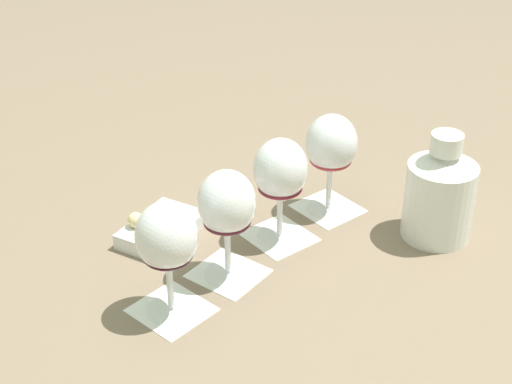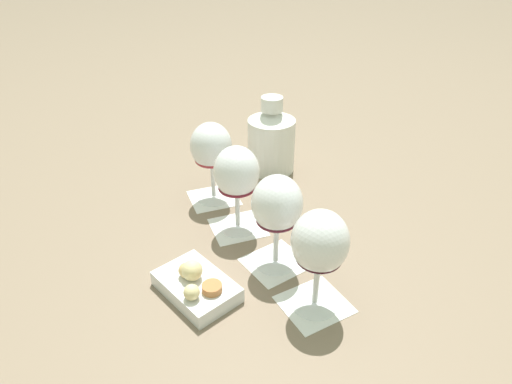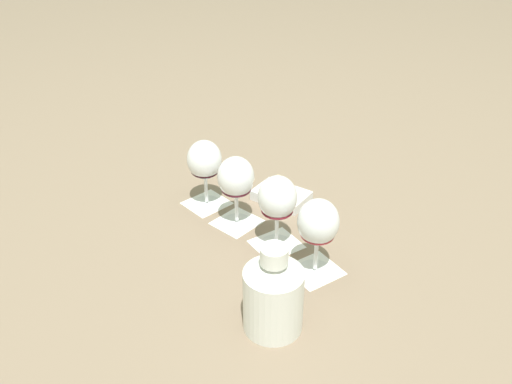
# 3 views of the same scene
# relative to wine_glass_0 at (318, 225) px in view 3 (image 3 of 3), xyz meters

# --- Properties ---
(ground_plane) EXTENTS (8.00, 8.00, 0.00)m
(ground_plane) POSITION_rel_wine_glass_0_xyz_m (0.15, 0.11, -0.12)
(ground_plane) COLOR #7F6B56
(tasting_card_0) EXTENTS (0.13, 0.14, 0.00)m
(tasting_card_0) POSITION_rel_wine_glass_0_xyz_m (0.00, 0.00, -0.12)
(tasting_card_0) COLOR white
(tasting_card_0) RESTS_ON ground_plane
(tasting_card_1) EXTENTS (0.13, 0.14, 0.00)m
(tasting_card_1) POSITION_rel_wine_glass_0_xyz_m (0.10, 0.07, -0.12)
(tasting_card_1) COLOR white
(tasting_card_1) RESTS_ON ground_plane
(tasting_card_2) EXTENTS (0.14, 0.14, 0.00)m
(tasting_card_2) POSITION_rel_wine_glass_0_xyz_m (0.20, 0.16, -0.12)
(tasting_card_2) COLOR white
(tasting_card_2) RESTS_ON ground_plane
(tasting_card_3) EXTENTS (0.14, 0.14, 0.00)m
(tasting_card_3) POSITION_rel_wine_glass_0_xyz_m (0.30, 0.23, -0.12)
(tasting_card_3) COLOR white
(tasting_card_3) RESTS_ON ground_plane
(wine_glass_0) EXTENTS (0.09, 0.09, 0.18)m
(wine_glass_0) POSITION_rel_wine_glass_0_xyz_m (0.00, 0.00, 0.00)
(wine_glass_0) COLOR white
(wine_glass_0) RESTS_ON tasting_card_0
(wine_glass_1) EXTENTS (0.09, 0.09, 0.18)m
(wine_glass_1) POSITION_rel_wine_glass_0_xyz_m (0.10, 0.07, 0.00)
(wine_glass_1) COLOR white
(wine_glass_1) RESTS_ON tasting_card_1
(wine_glass_2) EXTENTS (0.09, 0.09, 0.18)m
(wine_glass_2) POSITION_rel_wine_glass_0_xyz_m (0.20, 0.16, 0.00)
(wine_glass_2) COLOR white
(wine_glass_2) RESTS_ON tasting_card_2
(wine_glass_3) EXTENTS (0.09, 0.09, 0.18)m
(wine_glass_3) POSITION_rel_wine_glass_0_xyz_m (0.30, 0.23, -0.00)
(wine_glass_3) COLOR white
(wine_glass_3) RESTS_ON tasting_card_3
(ceramic_vase) EXTENTS (0.11, 0.11, 0.19)m
(ceramic_vase) POSITION_rel_wine_glass_0_xyz_m (-0.15, 0.12, -0.04)
(ceramic_vase) COLOR white
(ceramic_vase) RESTS_ON ground_plane
(snack_dish) EXTENTS (0.16, 0.16, 0.06)m
(snack_dish) POSITION_rel_wine_glass_0_xyz_m (0.30, 0.03, -0.10)
(snack_dish) COLOR silver
(snack_dish) RESTS_ON ground_plane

